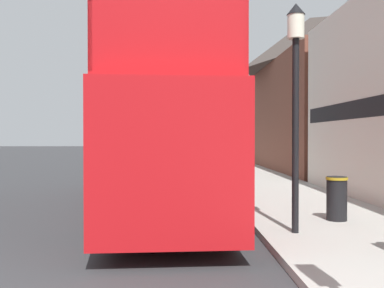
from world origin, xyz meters
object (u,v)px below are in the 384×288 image
Objects in this scene: lamp_post_nearest at (296,74)px; lamp_post_second at (234,96)px; parked_car_ahead_of_bus at (188,166)px; litter_bin at (337,197)px; tour_bus at (164,140)px; lamp_post_third at (216,108)px.

lamp_post_second is at bearing 91.03° from lamp_post_nearest.
parked_car_ahead_of_bus reaches higher than litter_bin.
lamp_post_second reaches higher than lamp_post_nearest.
tour_bus is 2.28× the size of lamp_post_second.
litter_bin is at bearing -35.84° from tour_bus.
lamp_post_third is (1.66, 3.63, 2.97)m from parked_car_ahead_of_bus.
parked_car_ahead_of_bus is at bearing 97.82° from lamp_post_nearest.
tour_bus is at bearing 146.82° from litter_bin.
lamp_post_nearest is 8.20m from lamp_post_second.
lamp_post_second is at bearing -72.70° from parked_car_ahead_of_bus.
lamp_post_second is 0.98× the size of lamp_post_third.
lamp_post_third is 15.50m from litter_bin.
parked_car_ahead_of_bus is at bearing 109.37° from lamp_post_second.
litter_bin is (3.88, -2.54, -1.23)m from tour_bus.
tour_bus is 2.24× the size of lamp_post_third.
lamp_post_second is at bearing 101.34° from litter_bin.
tour_bus is 11.69× the size of litter_bin.
lamp_post_nearest is 0.89× the size of lamp_post_second.
litter_bin is at bearing -84.93° from lamp_post_third.
tour_bus reaches higher than litter_bin.
parked_car_ahead_of_bus is 1.04× the size of lamp_post_nearest.
tour_bus is 12.99m from lamp_post_third.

